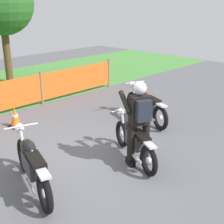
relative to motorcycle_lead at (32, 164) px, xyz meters
name	(u,v)px	position (x,y,z in m)	size (l,w,h in m)	color
ground	(80,158)	(1.28, 0.26, -0.48)	(24.00, 24.00, 0.02)	#5B5B60
tree_near_right	(1,3)	(3.44, 7.16, 2.51)	(2.37, 2.37, 4.19)	brown
motorcycle_lead	(32,164)	(0.00, 0.00, 0.00)	(0.84, 1.98, 0.97)	black
motorcycle_trailing	(145,104)	(3.89, 0.64, -0.01)	(0.88, 1.93, 0.95)	black
motorcycle_third	(134,140)	(2.02, -0.55, -0.03)	(0.94, 1.76, 0.90)	black
rider_third	(139,119)	(1.94, -0.74, 0.48)	(0.69, 0.78, 1.69)	black
traffic_cone	(15,117)	(1.21, 2.76, -0.21)	(0.32, 0.32, 0.53)	black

